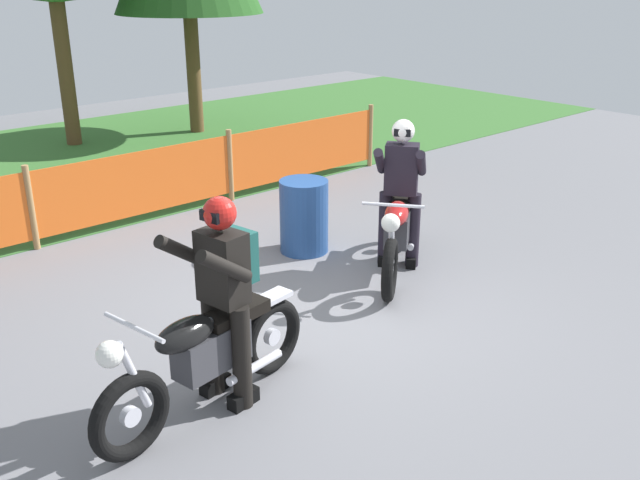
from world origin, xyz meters
TOP-DOWN VIEW (x-y plane):
  - ground at (0.00, 0.00)m, footprint 24.00×24.00m
  - grass_verge at (0.00, 6.87)m, footprint 24.00×7.00m
  - barrier_fence at (0.00, 3.37)m, footprint 8.72×0.08m
  - motorcycle_lead at (1.32, -0.02)m, footprint 1.78×1.38m
  - motorcycle_trailing at (-1.74, -0.87)m, footprint 2.10×0.64m
  - rider_lead at (1.50, 0.13)m, footprint 0.78×0.73m
  - rider_trailing at (-1.51, -0.83)m, footprint 0.73×0.61m
  - oil_drum at (0.96, 1.16)m, footprint 0.58×0.58m

SIDE VIEW (x-z plane):
  - ground at x=0.00m, z-range -0.02..0.00m
  - grass_verge at x=0.00m, z-range 0.00..0.01m
  - oil_drum at x=0.96m, z-range 0.00..0.88m
  - motorcycle_trailing at x=-1.74m, z-range -0.02..0.98m
  - motorcycle_lead at x=1.32m, z-range -0.02..1.00m
  - barrier_fence at x=0.00m, z-range 0.02..1.07m
  - rider_lead at x=1.50m, z-range 0.11..1.80m
  - rider_trailing at x=-1.51m, z-range 0.11..1.80m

